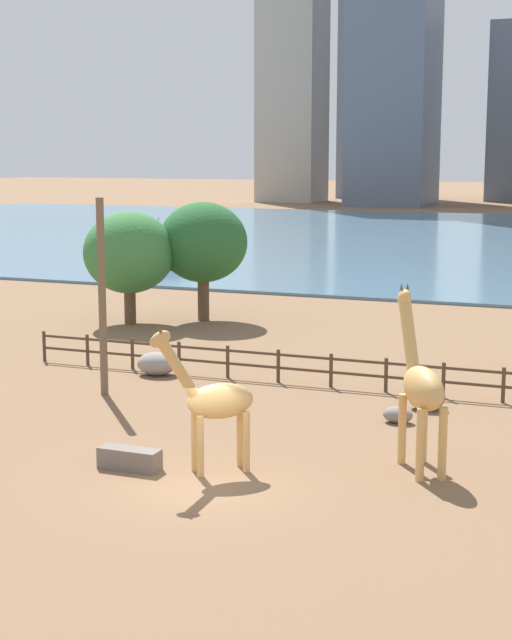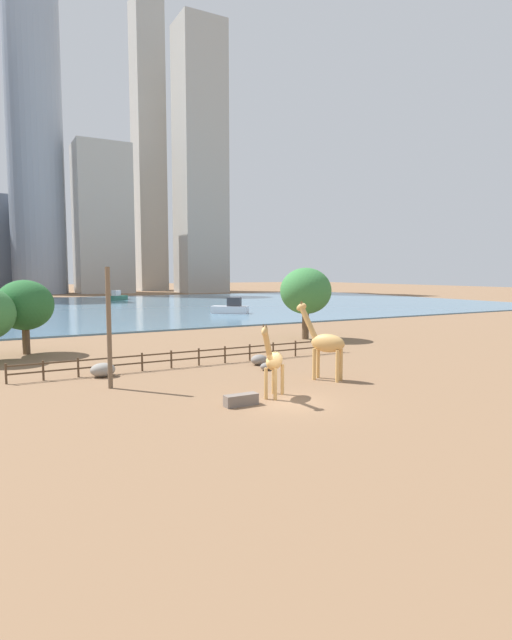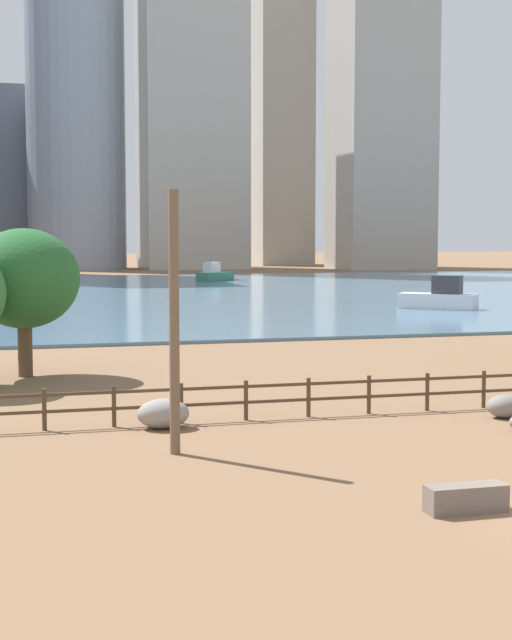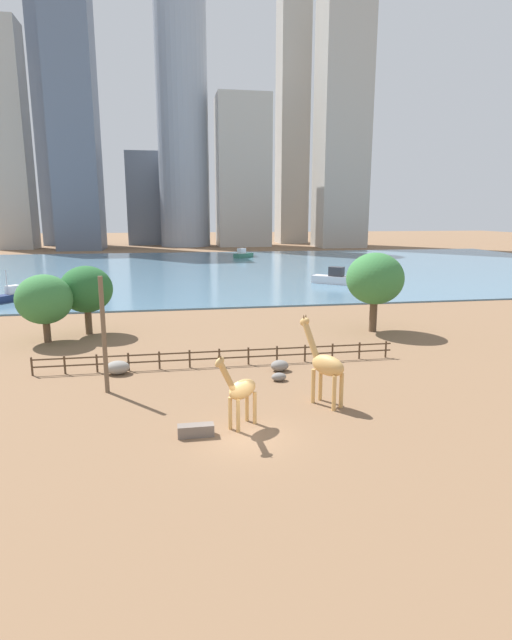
{
  "view_description": "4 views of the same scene",
  "coord_description": "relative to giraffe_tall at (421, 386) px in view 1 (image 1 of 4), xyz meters",
  "views": [
    {
      "loc": [
        10.66,
        -22.81,
        8.82
      ],
      "look_at": [
        -1.43,
        7.49,
        3.23
      ],
      "focal_mm": 55.0,
      "sensor_mm": 36.0,
      "label": 1
    },
    {
      "loc": [
        -14.03,
        -22.11,
        6.92
      ],
      "look_at": [
        2.82,
        8.6,
        3.56
      ],
      "focal_mm": 28.0,
      "sensor_mm": 36.0,
      "label": 2
    },
    {
      "loc": [
        -12.43,
        -18.42,
        6.05
      ],
      "look_at": [
        -1.84,
        20.24,
        2.51
      ],
      "focal_mm": 55.0,
      "sensor_mm": 36.0,
      "label": 3
    },
    {
      "loc": [
        -3.51,
        -22.74,
        10.85
      ],
      "look_at": [
        1.92,
        8.41,
        4.1
      ],
      "focal_mm": 28.0,
      "sensor_mm": 36.0,
      "label": 4
    }
  ],
  "objects": [
    {
      "name": "giraffe_companion",
      "position": [
        -5.25,
        -2.36,
        -0.37
      ],
      "size": [
        2.61,
        2.39,
        4.27
      ],
      "rotation": [
        0.0,
        0.0,
        3.86
      ],
      "color": "tan",
      "rests_on": "ground"
    },
    {
      "name": "boat_sailboat",
      "position": [
        -28.2,
        39.33,
        -1.55
      ],
      "size": [
        3.85,
        4.39,
        3.89
      ],
      "rotation": [
        0.0,
        0.0,
        4.07
      ],
      "color": "navy",
      "rests_on": "harbor_water"
    },
    {
      "name": "tree_right_tall",
      "position": [
        -19.18,
        17.96,
        1.31
      ],
      "size": [
        4.7,
        4.7,
        5.85
      ],
      "color": "brown",
      "rests_on": "ground"
    },
    {
      "name": "enclosure_fence",
      "position": [
        -5.16,
        8.46,
        -1.65
      ],
      "size": [
        26.12,
        0.14,
        1.3
      ],
      "color": "#4C3826",
      "rests_on": "ground"
    },
    {
      "name": "boulder_near_fence",
      "position": [
        -1.18,
        6.57,
        -2.02
      ],
      "size": [
        1.27,
        1.03,
        0.77
      ],
      "primitive_type": "ellipsoid",
      "color": "gray",
      "rests_on": "ground"
    },
    {
      "name": "tree_left_large",
      "position": [
        -16.08,
        20.36,
        1.73
      ],
      "size": [
        4.69,
        4.69,
        6.28
      ],
      "color": "brown",
      "rests_on": "ground"
    },
    {
      "name": "giraffe_tall",
      "position": [
        0.0,
        0.0,
        0.0
      ],
      "size": [
        2.32,
        3.26,
        5.09
      ],
      "rotation": [
        0.0,
        0.0,
        2.12
      ],
      "color": "tan",
      "rests_on": "ground"
    },
    {
      "name": "feeding_trough",
      "position": [
        -7.59,
        -3.01,
        -2.11
      ],
      "size": [
        1.8,
        0.6,
        0.6
      ],
      "primitive_type": "cube",
      "color": "#72665B",
      "rests_on": "ground"
    },
    {
      "name": "boulder_small",
      "position": [
        -12.36,
        7.82,
        -1.94
      ],
      "size": [
        1.63,
        1.24,
        0.93
      ],
      "primitive_type": "ellipsoid",
      "color": "gray",
      "rests_on": "ground"
    },
    {
      "name": "boulder_by_pole",
      "position": [
        -1.7,
        4.51,
        -2.14
      ],
      "size": [
        0.99,
        0.72,
        0.54
      ],
      "primitive_type": "ellipsoid",
      "color": "gray",
      "rests_on": "ground"
    },
    {
      "name": "skyline_block_wide",
      "position": [
        -54.94,
        142.82,
        30.67
      ],
      "size": [
        10.72,
        10.2,
        66.15
      ],
      "primitive_type": "cube",
      "color": "#ADA89E",
      "rests_on": "ground"
    },
    {
      "name": "utility_pole",
      "position": [
        -12.66,
        4.24,
        1.21
      ],
      "size": [
        0.28,
        0.28,
        7.24
      ],
      "primitive_type": "cylinder",
      "color": "brown",
      "rests_on": "ground"
    }
  ]
}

